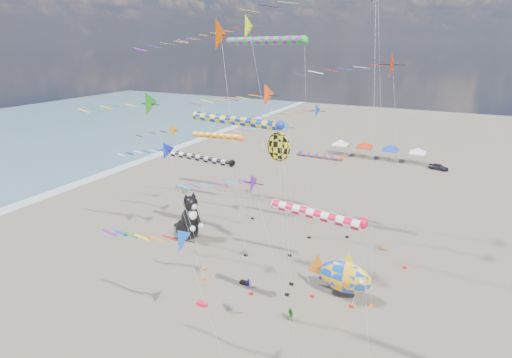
{
  "coord_description": "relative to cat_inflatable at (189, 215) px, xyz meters",
  "views": [
    {
      "loc": [
        14.38,
        -19.71,
        22.23
      ],
      "look_at": [
        -1.5,
        12.0,
        10.08
      ],
      "focal_mm": 28.0,
      "sensor_mm": 36.0,
      "label": 1
    }
  ],
  "objects": [
    {
      "name": "delta_kite_3",
      "position": [
        19.85,
        4.37,
        17.16
      ],
      "size": [
        12.57,
        2.73,
        21.77
      ],
      "color": "red",
      "rests_on": "ground"
    },
    {
      "name": "angelfish_kite",
      "position": [
        12.65,
        -3.47,
        10.38
      ],
      "size": [
        3.74,
        3.02,
        14.82
      ],
      "color": "yellow",
      "rests_on": "ground"
    },
    {
      "name": "cat_inflatable",
      "position": [
        0.0,
        0.0,
        0.0
      ],
      "size": [
        4.96,
        3.7,
        6.02
      ],
      "primitive_type": null,
      "rotation": [
        0.0,
        0.0,
        -0.37
      ],
      "color": "black",
      "rests_on": "ground"
    },
    {
      "name": "delta_kite_2",
      "position": [
        0.32,
        -5.2,
        8.63
      ],
      "size": [
        10.87,
        2.02,
        12.97
      ],
      "color": "#0D1FBA",
      "rests_on": "ground"
    },
    {
      "name": "person_adult",
      "position": [
        11.43,
        -10.01,
        -2.21
      ],
      "size": [
        0.69,
        0.6,
        1.6
      ],
      "primitive_type": "imported",
      "rotation": [
        0.0,
        0.0,
        0.45
      ],
      "color": "gray",
      "rests_on": "ground"
    },
    {
      "name": "windsock_0",
      "position": [
        19.45,
        -11.66,
        8.47
      ],
      "size": [
        7.91,
        0.73,
        11.92
      ],
      "color": "red",
      "rests_on": "ground"
    },
    {
      "name": "delta_kite_12",
      "position": [
        12.17,
        8.55,
        11.61
      ],
      "size": [
        10.91,
        1.94,
        15.96
      ],
      "color": "blue",
      "rests_on": "ground"
    },
    {
      "name": "delta_kite_9",
      "position": [
        1.15,
        -6.79,
        13.86
      ],
      "size": [
        12.88,
        2.35,
        18.34
      ],
      "color": "#1F8717",
      "rests_on": "ground"
    },
    {
      "name": "windsock_5",
      "position": [
        12.18,
        11.8,
        5.69
      ],
      "size": [
        7.4,
        0.69,
        9.1
      ],
      "color": "#DB4E0F",
      "rests_on": "ground"
    },
    {
      "name": "delta_kite_10",
      "position": [
        11.96,
        -4.62,
        14.89
      ],
      "size": [
        11.57,
        2.09,
        19.28
      ],
      "color": "#F54611",
      "rests_on": "ground"
    },
    {
      "name": "ground",
      "position": [
        11.99,
        -15.19,
        -3.01
      ],
      "size": [
        260.0,
        260.0,
        0.0
      ],
      "primitive_type": "plane",
      "color": "brown",
      "rests_on": "ground"
    },
    {
      "name": "tent_row",
      "position": [
        13.49,
        44.81,
        0.14
      ],
      "size": [
        19.2,
        4.2,
        3.8
      ],
      "color": "white",
      "rests_on": "ground"
    },
    {
      "name": "parked_car",
      "position": [
        25.05,
        42.81,
        -2.43
      ],
      "size": [
        3.66,
        2.22,
        1.17
      ],
      "primitive_type": "imported",
      "rotation": [
        0.0,
        0.0,
        1.31
      ],
      "color": "#26262D",
      "rests_on": "ground"
    },
    {
      "name": "windsock_1",
      "position": [
        7.3,
        6.35,
        19.36
      ],
      "size": [
        10.65,
        0.88,
        22.88
      ],
      "color": "green",
      "rests_on": "ground"
    },
    {
      "name": "kite_bag_2",
      "position": [
        17.09,
        -1.3,
        -2.86
      ],
      "size": [
        0.9,
        0.44,
        0.3
      ],
      "primitive_type": "cube",
      "color": "#133CC2",
      "rests_on": "ground"
    },
    {
      "name": "delta_kite_6",
      "position": [
        7.8,
        -6.82,
        19.66
      ],
      "size": [
        12.13,
        2.76,
        24.28
      ],
      "color": "#C33F01",
      "rests_on": "ground"
    },
    {
      "name": "kite_bag_1",
      "position": [
        10.43,
        -5.59,
        -2.86
      ],
      "size": [
        0.9,
        0.44,
        0.3
      ],
      "primitive_type": "cube",
      "color": "black",
      "rests_on": "ground"
    },
    {
      "name": "kite_bag_0",
      "position": [
        8.61,
        -10.23,
        -2.86
      ],
      "size": [
        0.9,
        0.44,
        0.3
      ],
      "primitive_type": "cube",
      "color": "red",
      "rests_on": "ground"
    },
    {
      "name": "windsock_2",
      "position": [
        9.19,
        -3.67,
        12.46
      ],
      "size": [
        10.29,
        0.83,
        15.94
      ],
      "color": "#1234B6",
      "rests_on": "ground"
    },
    {
      "name": "fish_inflatable",
      "position": [
        19.56,
        -3.51,
        -0.72
      ],
      "size": [
        6.36,
        2.56,
        4.7
      ],
      "color": "blue",
      "rests_on": "ground"
    },
    {
      "name": "delta_kite_7",
      "position": [
        -4.83,
        3.35,
        8.85
      ],
      "size": [
        8.34,
        1.61,
        13.08
      ],
      "color": "orange",
      "rests_on": "ground"
    },
    {
      "name": "child_green",
      "position": [
        16.45,
        -8.67,
        -2.39
      ],
      "size": [
        0.7,
        0.61,
        1.23
      ],
      "primitive_type": "imported",
      "rotation": [
        0.0,
        0.0,
        -0.27
      ],
      "color": "#1E7016",
      "rests_on": "ground"
    },
    {
      "name": "delta_kite_8",
      "position": [
        10.25,
        -16.74,
        6.63
      ],
      "size": [
        11.47,
        2.0,
        10.97
      ],
      "color": "blue",
      "rests_on": "ground"
    },
    {
      "name": "delta_kite_4",
      "position": [
        6.51,
        10.26,
        8.85
      ],
      "size": [
        11.36,
        1.87,
        13.17
      ],
      "color": "#1A93B8",
      "rests_on": "ground"
    },
    {
      "name": "windsock_3",
      "position": [
        -0.46,
        8.2,
        7.73
      ],
      "size": [
        8.9,
        0.75,
        11.17
      ],
      "color": "orange",
      "rests_on": "ground"
    },
    {
      "name": "delta_kite_5",
      "position": [
        8.33,
        1.35,
        20.42
      ],
      "size": [
        11.21,
        2.5,
        24.94
      ],
      "color": "#DDFF11",
      "rests_on": "ground"
    },
    {
      "name": "windsock_4",
      "position": [
        3.03,
        -0.79,
        7.42
      ],
      "size": [
        9.43,
        0.71,
        10.84
      ],
      "color": "black",
      "rests_on": "ground"
    },
    {
      "name": "child_blue",
      "position": [
        11.07,
        -5.97,
        -2.5
      ],
      "size": [
        0.5,
        0.65,
        1.03
      ],
      "primitive_type": "imported",
      "rotation": [
        0.0,
        0.0,
        1.09
      ],
      "color": "#213BB5",
      "rests_on": "ground"
    },
    {
      "name": "delta_kite_11",
      "position": [
        14.34,
        -13.47,
        9.77
      ],
      "size": [
        9.85,
        1.64,
        14.01
      ],
      "color": "#641596",
      "rests_on": "ground"
    }
  ]
}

